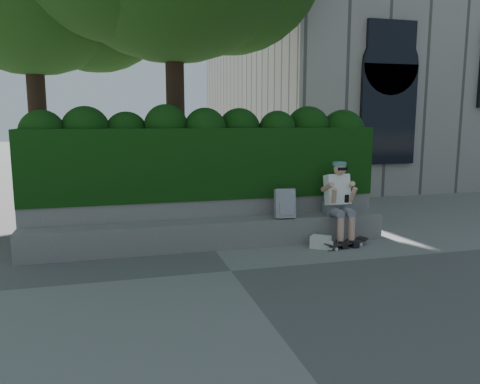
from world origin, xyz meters
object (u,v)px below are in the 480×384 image
object	(u,v)px
person	(339,199)
skateboard	(345,243)
backpack_plaid	(285,204)
backpack_ground	(321,242)

from	to	relation	value
person	skateboard	bearing A→B (deg)	-96.08
skateboard	backpack_plaid	xyz separation A→B (m)	(-0.91, 0.45, 0.63)
person	backpack_ground	xyz separation A→B (m)	(-0.46, -0.31, -0.65)
person	skateboard	distance (m)	0.78
person	backpack_ground	world-z (taller)	person
backpack_plaid	backpack_ground	bearing A→B (deg)	-30.13
skateboard	backpack_plaid	distance (m)	1.19
person	backpack_plaid	xyz separation A→B (m)	(-0.95, 0.08, -0.06)
backpack_plaid	backpack_ground	size ratio (longest dim) A/B	1.59
person	backpack_ground	bearing A→B (deg)	-145.60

